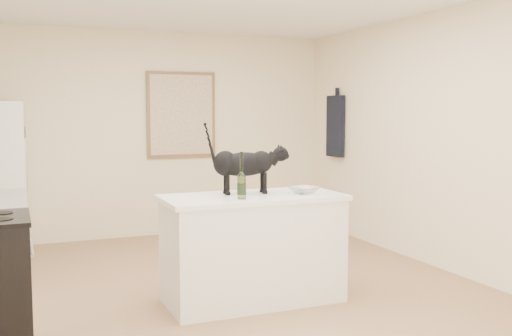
# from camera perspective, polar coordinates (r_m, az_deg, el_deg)

# --- Properties ---
(floor) EXTENTS (5.50, 5.50, 0.00)m
(floor) POSITION_cam_1_polar(r_m,az_deg,el_deg) (5.23, -2.20, -12.22)
(floor) COLOR #916A4D
(floor) RESTS_ON ground
(wall_back) EXTENTS (4.50, 0.00, 4.50)m
(wall_back) POSITION_cam_1_polar(r_m,az_deg,el_deg) (7.63, -9.46, 3.23)
(wall_back) COLOR beige
(wall_back) RESTS_ON ground
(wall_front) EXTENTS (4.50, 0.00, 4.50)m
(wall_front) POSITION_cam_1_polar(r_m,az_deg,el_deg) (2.60, 19.28, -1.23)
(wall_front) COLOR beige
(wall_front) RESTS_ON ground
(wall_right) EXTENTS (0.00, 5.50, 5.50)m
(wall_right) POSITION_cam_1_polar(r_m,az_deg,el_deg) (6.14, 17.85, 2.51)
(wall_right) COLOR beige
(wall_right) RESTS_ON ground
(island_base) EXTENTS (1.44, 0.67, 0.86)m
(island_base) POSITION_cam_1_polar(r_m,az_deg,el_deg) (4.97, -0.31, -8.02)
(island_base) COLOR white
(island_base) RESTS_ON floor
(island_top) EXTENTS (1.50, 0.70, 0.04)m
(island_top) POSITION_cam_1_polar(r_m,az_deg,el_deg) (4.88, -0.32, -2.88)
(island_top) COLOR white
(island_top) RESTS_ON island_base
(artwork_frame) EXTENTS (0.90, 0.03, 1.10)m
(artwork_frame) POSITION_cam_1_polar(r_m,az_deg,el_deg) (7.67, -7.24, 5.14)
(artwork_frame) COLOR brown
(artwork_frame) RESTS_ON wall_back
(artwork_canvas) EXTENTS (0.82, 0.00, 1.02)m
(artwork_canvas) POSITION_cam_1_polar(r_m,az_deg,el_deg) (7.65, -7.21, 5.14)
(artwork_canvas) COLOR beige
(artwork_canvas) RESTS_ON wall_back
(hanging_garment) EXTENTS (0.08, 0.34, 0.80)m
(hanging_garment) POSITION_cam_1_polar(r_m,az_deg,el_deg) (7.78, 7.70, 4.04)
(hanging_garment) COLOR black
(hanging_garment) RESTS_ON wall_right
(black_cat) EXTENTS (0.66, 0.28, 0.45)m
(black_cat) POSITION_cam_1_polar(r_m,az_deg,el_deg) (4.94, -1.18, 0.06)
(black_cat) COLOR black
(black_cat) RESTS_ON island_top
(wine_bottle) EXTENTS (0.09, 0.09, 0.33)m
(wine_bottle) POSITION_cam_1_polar(r_m,az_deg,el_deg) (4.65, -1.41, -1.01)
(wine_bottle) COLOR #335421
(wine_bottle) RESTS_ON island_top
(glass_bowl) EXTENTS (0.28, 0.28, 0.06)m
(glass_bowl) POSITION_cam_1_polar(r_m,az_deg,el_deg) (4.98, 4.66, -2.16)
(glass_bowl) COLOR white
(glass_bowl) RESTS_ON island_top
(fridge_paper) EXTENTS (0.06, 0.13, 0.18)m
(fridge_paper) POSITION_cam_1_polar(r_m,az_deg,el_deg) (7.07, -21.57, 3.02)
(fridge_paper) COLOR silver
(fridge_paper) RESTS_ON fridge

